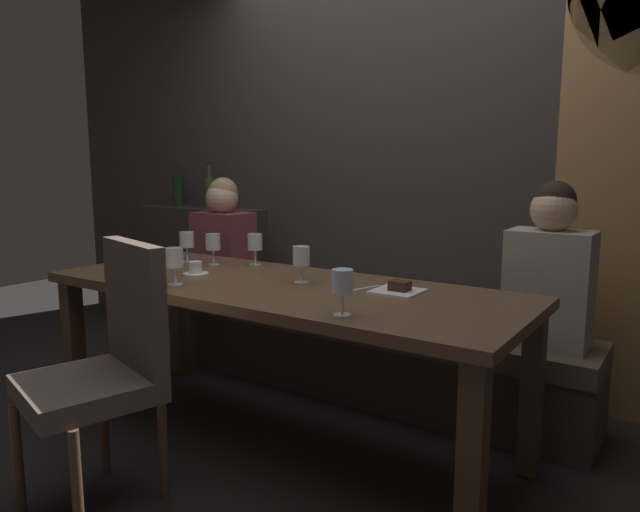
{
  "coord_description": "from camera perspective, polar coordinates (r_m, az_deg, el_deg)",
  "views": [
    {
      "loc": [
        1.57,
        -1.99,
        1.26
      ],
      "look_at": [
        0.07,
        0.23,
        0.84
      ],
      "focal_mm": 32.63,
      "sensor_mm": 36.0,
      "label": 1
    }
  ],
  "objects": [
    {
      "name": "ground",
      "position": [
        2.83,
        -4.02,
        -17.52
      ],
      "size": [
        9.0,
        9.0,
        0.0
      ],
      "primitive_type": "plane",
      "color": "black"
    },
    {
      "name": "fork_on_table",
      "position": [
        2.47,
        4.57,
        -3.18
      ],
      "size": [
        0.07,
        0.17,
        0.01
      ],
      "primitive_type": "cube",
      "rotation": [
        0.0,
        0.0,
        -0.3
      ],
      "color": "silver",
      "rests_on": "dining_table"
    },
    {
      "name": "back_wall_tiled",
      "position": [
        3.58,
        8.15,
        12.69
      ],
      "size": [
        6.0,
        0.12,
        3.0
      ],
      "primitive_type": "cube",
      "color": "#383330",
      "rests_on": "ground"
    },
    {
      "name": "wine_glass_center_front",
      "position": [
        3.09,
        -10.45,
        1.21
      ],
      "size": [
        0.08,
        0.08,
        0.16
      ],
      "color": "silver",
      "rests_on": "dining_table"
    },
    {
      "name": "wine_bottle_pale_label",
      "position": [
        4.27,
        -10.78,
        6.24
      ],
      "size": [
        0.08,
        0.08,
        0.33
      ],
      "color": "#384728",
      "rests_on": "back_counter"
    },
    {
      "name": "wine_glass_end_right",
      "position": [
        2.58,
        -1.84,
        -0.08
      ],
      "size": [
        0.08,
        0.08,
        0.16
      ],
      "color": "silver",
      "rests_on": "dining_table"
    },
    {
      "name": "diner_redhead",
      "position": [
        3.74,
        -9.46,
        1.67
      ],
      "size": [
        0.36,
        0.24,
        0.73
      ],
      "color": "brown",
      "rests_on": "banquette_bench"
    },
    {
      "name": "back_counter",
      "position": [
        4.42,
        -11.61,
        -1.47
      ],
      "size": [
        1.1,
        0.28,
        0.95
      ],
      "primitive_type": "cube",
      "color": "#2F2B29",
      "rests_on": "ground"
    },
    {
      "name": "wine_bottle_dark_red",
      "position": [
        4.51,
        -13.72,
        6.28
      ],
      "size": [
        0.08,
        0.08,
        0.33
      ],
      "color": "black",
      "rests_on": "back_counter"
    },
    {
      "name": "dessert_plate",
      "position": [
        2.42,
        7.68,
        -3.25
      ],
      "size": [
        0.19,
        0.19,
        0.05
      ],
      "color": "white",
      "rests_on": "dining_table"
    },
    {
      "name": "dining_table",
      "position": [
        2.61,
        -4.18,
        -4.58
      ],
      "size": [
        2.2,
        0.84,
        0.74
      ],
      "color": "#493422",
      "rests_on": "ground"
    },
    {
      "name": "wine_glass_far_left",
      "position": [
        2.61,
        -14.07,
        -0.24
      ],
      "size": [
        0.08,
        0.08,
        0.16
      ],
      "color": "silver",
      "rests_on": "dining_table"
    },
    {
      "name": "diner_bearded",
      "position": [
        2.79,
        21.64,
        -1.2
      ],
      "size": [
        0.36,
        0.24,
        0.74
      ],
      "color": "#9E9384",
      "rests_on": "banquette_bench"
    },
    {
      "name": "wine_glass_near_right",
      "position": [
        2.02,
        2.21,
        -2.75
      ],
      "size": [
        0.08,
        0.08,
        0.16
      ],
      "color": "silver",
      "rests_on": "dining_table"
    },
    {
      "name": "banquette_bench",
      "position": [
        3.28,
        3.6,
        -9.41
      ],
      "size": [
        2.5,
        0.44,
        0.45
      ],
      "color": "#40352A",
      "rests_on": "ground"
    },
    {
      "name": "espresso_cup",
      "position": [
        2.84,
        -12.1,
        -1.28
      ],
      "size": [
        0.12,
        0.12,
        0.06
      ],
      "color": "white",
      "rests_on": "dining_table"
    },
    {
      "name": "wine_glass_center_back",
      "position": [
        3.06,
        -6.4,
        1.22
      ],
      "size": [
        0.08,
        0.08,
        0.16
      ],
      "color": "silver",
      "rests_on": "dining_table"
    },
    {
      "name": "chair_near_side",
      "position": [
        2.31,
        -20.06,
        -9.34
      ],
      "size": [
        0.54,
        0.54,
        0.98
      ],
      "color": "brown",
      "rests_on": "ground"
    },
    {
      "name": "wine_glass_end_left",
      "position": [
        3.22,
        -12.94,
        1.44
      ],
      "size": [
        0.08,
        0.08,
        0.16
      ],
      "color": "silver",
      "rests_on": "dining_table"
    }
  ]
}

